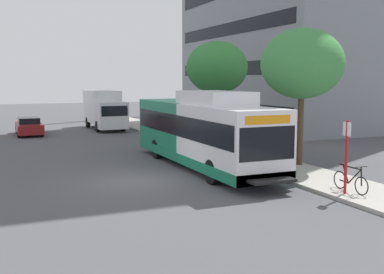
# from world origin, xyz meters

# --- Properties ---
(ground_plane) EXTENTS (120.00, 120.00, 0.00)m
(ground_plane) POSITION_xyz_m (0.00, 8.00, 0.00)
(ground_plane) COLOR #4C4C51
(sidewalk_curb) EXTENTS (3.00, 56.00, 0.14)m
(sidewalk_curb) POSITION_xyz_m (7.00, 6.00, 0.07)
(sidewalk_curb) COLOR #A8A399
(sidewalk_curb) RESTS_ON ground
(transit_bus) EXTENTS (2.58, 12.25, 3.65)m
(transit_bus) POSITION_xyz_m (3.82, 1.79, 1.70)
(transit_bus) COLOR white
(transit_bus) RESTS_ON ground
(bus_stop_sign_pole) EXTENTS (0.10, 0.36, 2.60)m
(bus_stop_sign_pole) POSITION_xyz_m (6.08, -5.48, 1.65)
(bus_stop_sign_pole) COLOR red
(bus_stop_sign_pole) RESTS_ON sidewalk_curb
(bicycle_parked) EXTENTS (0.52, 1.76, 1.02)m
(bicycle_parked) POSITION_xyz_m (6.42, -5.36, 0.56)
(bicycle_parked) COLOR black
(bicycle_parked) RESTS_ON sidewalk_curb
(street_tree_near_stop) EXTENTS (3.85, 3.85, 6.40)m
(street_tree_near_stop) POSITION_xyz_m (8.05, -0.12, 4.88)
(street_tree_near_stop) COLOR #4C3823
(street_tree_near_stop) RESTS_ON sidewalk_curb
(street_tree_mid_block) EXTENTS (3.86, 3.86, 6.43)m
(street_tree_mid_block) POSITION_xyz_m (7.79, 8.25, 4.91)
(street_tree_mid_block) COLOR #4C3823
(street_tree_mid_block) RESTS_ON sidewalk_curb
(parked_car_far_lane) EXTENTS (1.80, 4.50, 1.33)m
(parked_car_far_lane) POSITION_xyz_m (-2.75, 19.02, 0.66)
(parked_car_far_lane) COLOR maroon
(parked_car_far_lane) RESTS_ON ground
(box_truck_background) EXTENTS (2.32, 7.01, 3.25)m
(box_truck_background) POSITION_xyz_m (3.47, 20.99, 1.74)
(box_truck_background) COLOR silver
(box_truck_background) RESTS_ON ground
(lattice_comm_tower) EXTENTS (1.10, 1.10, 33.38)m
(lattice_comm_tower) POSITION_xyz_m (18.27, 36.43, 11.23)
(lattice_comm_tower) COLOR #B7B7BC
(lattice_comm_tower) RESTS_ON ground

